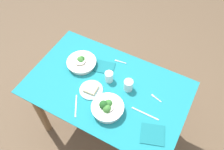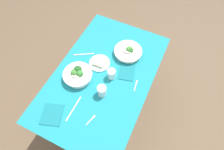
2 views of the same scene
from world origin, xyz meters
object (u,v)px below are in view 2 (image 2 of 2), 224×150
(bread_side_plate, at_px, (100,63))
(fork_by_far_bowl, at_px, (136,85))
(broccoli_bowl_far, at_px, (78,75))
(napkin_folded_lower, at_px, (52,114))
(fork_by_near_bowl, at_px, (91,120))
(table_knife_right, at_px, (84,54))
(water_glass_center, at_px, (102,91))
(water_glass_side, at_px, (112,74))
(napkin_folded_upper, at_px, (127,72))
(table_knife_left, at_px, (74,108))
(broccoli_bowl_near, at_px, (128,52))

(bread_side_plate, bearing_deg, fork_by_far_bowl, -100.10)
(broccoli_bowl_far, xyz_separation_m, bread_side_plate, (0.20, -0.10, -0.03))
(napkin_folded_lower, bearing_deg, fork_by_near_bowl, -72.15)
(bread_side_plate, height_order, napkin_folded_lower, bread_side_plate)
(fork_by_near_bowl, distance_m, table_knife_right, 0.62)
(broccoli_bowl_far, distance_m, water_glass_center, 0.26)
(water_glass_side, bearing_deg, table_knife_right, 72.45)
(water_glass_side, bearing_deg, fork_by_far_bowl, -87.05)
(water_glass_center, bearing_deg, napkin_folded_lower, 140.51)
(napkin_folded_lower, bearing_deg, napkin_folded_upper, -31.53)
(broccoli_bowl_far, xyz_separation_m, table_knife_right, (0.23, 0.08, -0.04))
(table_knife_left, distance_m, table_knife_right, 0.52)
(water_glass_center, xyz_separation_m, fork_by_near_bowl, (-0.23, -0.02, -0.05))
(napkin_folded_upper, bearing_deg, water_glass_side, 135.29)
(table_knife_left, bearing_deg, broccoli_bowl_far, -156.92)
(bread_side_plate, height_order, table_knife_right, bread_side_plate)
(broccoli_bowl_far, distance_m, fork_by_near_bowl, 0.39)
(table_knife_right, bearing_deg, fork_by_far_bowl, 139.43)
(napkin_folded_lower, bearing_deg, broccoli_bowl_near, -20.90)
(table_knife_right, xyz_separation_m, napkin_folded_lower, (-0.60, -0.07, 0.00))
(broccoli_bowl_near, relative_size, water_glass_center, 2.59)
(water_glass_center, height_order, napkin_folded_lower, water_glass_center)
(fork_by_near_bowl, height_order, napkin_folded_upper, napkin_folded_upper)
(table_knife_right, bearing_deg, bread_side_plate, 140.28)
(napkin_folded_upper, bearing_deg, table_knife_right, 89.33)
(table_knife_left, height_order, napkin_folded_lower, napkin_folded_lower)
(bread_side_plate, distance_m, napkin_folded_lower, 0.58)
(water_glass_center, xyz_separation_m, table_knife_right, (0.28, 0.33, -0.05))
(broccoli_bowl_near, height_order, bread_side_plate, broccoli_bowl_near)
(bread_side_plate, bearing_deg, fork_by_near_bowl, -159.74)
(water_glass_center, distance_m, napkin_folded_upper, 0.29)
(water_glass_center, distance_m, fork_by_near_bowl, 0.23)
(bread_side_plate, relative_size, fork_by_near_bowl, 1.96)
(fork_by_far_bowl, xyz_separation_m, napkin_folded_upper, (0.09, 0.12, 0.00))
(water_glass_center, xyz_separation_m, table_knife_left, (-0.21, 0.14, -0.05))
(fork_by_far_bowl, relative_size, table_knife_right, 0.56)
(broccoli_bowl_far, bearing_deg, bread_side_plate, -25.76)
(bread_side_plate, distance_m, napkin_folded_upper, 0.25)
(bread_side_plate, height_order, water_glass_center, water_glass_center)
(water_glass_center, xyz_separation_m, napkin_folded_lower, (-0.32, 0.26, -0.05))
(broccoli_bowl_near, xyz_separation_m, table_knife_right, (-0.18, 0.36, -0.03))
(broccoli_bowl_near, relative_size, napkin_folded_lower, 1.50)
(fork_by_near_bowl, bearing_deg, water_glass_side, 19.02)
(napkin_folded_upper, bearing_deg, water_glass_center, 159.89)
(water_glass_side, distance_m, napkin_folded_upper, 0.15)
(bread_side_plate, bearing_deg, table_knife_right, 81.17)
(bread_side_plate, bearing_deg, broccoli_bowl_near, -41.89)
(broccoli_bowl_far, relative_size, fork_by_near_bowl, 2.55)
(broccoli_bowl_near, height_order, fork_by_far_bowl, broccoli_bowl_near)
(table_knife_left, bearing_deg, fork_by_far_bowl, 137.80)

